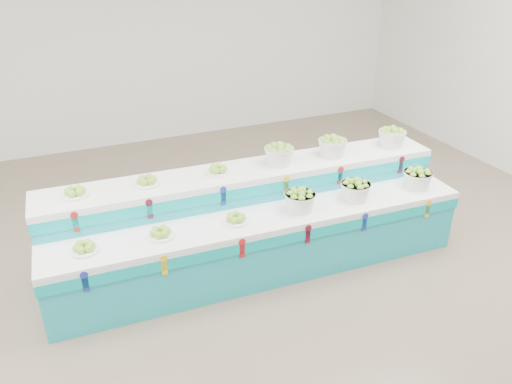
% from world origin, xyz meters
% --- Properties ---
extents(ground, '(10.00, 10.00, 0.00)m').
position_xyz_m(ground, '(0.00, 0.00, 0.00)').
color(ground, brown).
rests_on(ground, ground).
extents(back_wall, '(10.00, 0.00, 10.00)m').
position_xyz_m(back_wall, '(0.00, 5.00, 2.00)').
color(back_wall, silver).
rests_on(back_wall, ground).
extents(display_stand, '(4.52, 1.30, 1.02)m').
position_xyz_m(display_stand, '(0.48, 0.76, 0.51)').
color(display_stand, '#1FA7B6').
rests_on(display_stand, ground).
extents(plate_lower_left, '(0.27, 0.27, 0.10)m').
position_xyz_m(plate_lower_left, '(-1.31, 0.55, 0.77)').
color(plate_lower_left, white).
rests_on(plate_lower_left, display_stand).
extents(plate_lower_mid, '(0.27, 0.27, 0.10)m').
position_xyz_m(plate_lower_mid, '(-0.61, 0.52, 0.77)').
color(plate_lower_mid, white).
rests_on(plate_lower_mid, display_stand).
extents(plate_lower_right, '(0.27, 0.27, 0.10)m').
position_xyz_m(plate_lower_right, '(0.14, 0.50, 0.77)').
color(plate_lower_right, white).
rests_on(plate_lower_right, display_stand).
extents(basket_lower_left, '(0.34, 0.34, 0.24)m').
position_xyz_m(basket_lower_left, '(0.85, 0.47, 0.84)').
color(basket_lower_left, silver).
rests_on(basket_lower_left, display_stand).
extents(basket_lower_mid, '(0.34, 0.34, 0.24)m').
position_xyz_m(basket_lower_mid, '(1.52, 0.45, 0.84)').
color(basket_lower_mid, silver).
rests_on(basket_lower_mid, display_stand).
extents(basket_lower_right, '(0.34, 0.34, 0.24)m').
position_xyz_m(basket_lower_right, '(2.33, 0.42, 0.84)').
color(basket_lower_right, silver).
rests_on(basket_lower_right, display_stand).
extents(plate_upper_left, '(0.27, 0.27, 0.10)m').
position_xyz_m(plate_upper_left, '(-1.29, 1.10, 1.07)').
color(plate_upper_left, white).
rests_on(plate_upper_left, display_stand).
extents(plate_upper_mid, '(0.27, 0.27, 0.10)m').
position_xyz_m(plate_upper_mid, '(-0.60, 1.08, 1.07)').
color(plate_upper_mid, white).
rests_on(plate_upper_mid, display_stand).
extents(plate_upper_right, '(0.27, 0.27, 0.10)m').
position_xyz_m(plate_upper_right, '(0.16, 1.05, 1.07)').
color(plate_upper_right, white).
rests_on(plate_upper_right, display_stand).
extents(basket_upper_left, '(0.34, 0.34, 0.24)m').
position_xyz_m(basket_upper_left, '(0.87, 1.03, 1.14)').
color(basket_upper_left, silver).
rests_on(basket_upper_left, display_stand).
extents(basket_upper_mid, '(0.34, 0.34, 0.24)m').
position_xyz_m(basket_upper_mid, '(1.53, 1.00, 1.14)').
color(basket_upper_mid, silver).
rests_on(basket_upper_mid, display_stand).
extents(basket_upper_right, '(0.34, 0.34, 0.24)m').
position_xyz_m(basket_upper_right, '(2.34, 0.97, 1.14)').
color(basket_upper_right, silver).
rests_on(basket_upper_right, display_stand).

